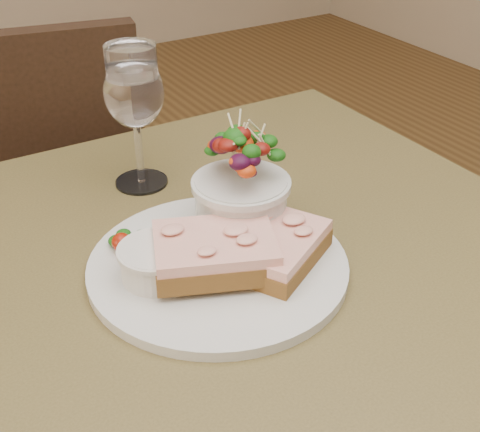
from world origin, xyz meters
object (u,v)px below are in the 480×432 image
sandwich_back (215,252)px  ramekin (157,261)px  dinner_plate (218,266)px  wine_glass (134,97)px  chair_far (44,293)px  sandwich_front (274,247)px  salad_bowl (241,181)px  cafe_table (235,343)px

sandwich_back → ramekin: sandwich_back is taller
dinner_plate → wine_glass: (0.01, 0.22, 0.12)m
sandwich_back → chair_far: bearing=116.3°
sandwich_front → sandwich_back: (-0.07, 0.01, 0.01)m
salad_bowl → wine_glass: wine_glass is taller
chair_far → dinner_plate: bearing=106.9°
chair_far → sandwich_front: bearing=111.1°
cafe_table → ramekin: 0.16m
sandwich_back → salad_bowl: size_ratio=1.21×
cafe_table → chair_far: bearing=96.5°
sandwich_front → sandwich_back: 0.07m
wine_glass → sandwich_front: bearing=-79.7°
chair_far → sandwich_back: size_ratio=5.86×
sandwich_back → ramekin: 0.06m
chair_far → salad_bowl: size_ratio=7.09×
cafe_table → wine_glass: 0.33m
ramekin → sandwich_back: bearing=-22.2°
salad_bowl → wine_glass: 0.19m
sandwich_front → ramekin: size_ratio=1.93×
dinner_plate → ramekin: ramekin is taller
sandwich_back → wine_glass: wine_glass is taller
ramekin → sandwich_front: bearing=-17.2°
cafe_table → sandwich_back: 0.14m
sandwich_front → chair_far: bearing=70.1°
dinner_plate → ramekin: bearing=172.0°
cafe_table → sandwich_back: bearing=179.7°
dinner_plate → sandwich_front: size_ratio=1.95×
salad_bowl → sandwich_back: bearing=-138.0°
chair_far → salad_bowl: 0.82m
dinner_plate → sandwich_front: 0.07m
dinner_plate → wine_glass: bearing=87.8°
cafe_table → sandwich_front: sandwich_front is taller
chair_far → wine_glass: bearing=110.8°
cafe_table → salad_bowl: size_ratio=6.30×
cafe_table → chair_far: (-0.08, 0.68, -0.36)m
ramekin → wine_glass: wine_glass is taller
sandwich_back → wine_glass: 0.25m
cafe_table → dinner_plate: 0.11m
dinner_plate → salad_bowl: 0.10m
chair_far → sandwich_front: (0.12, -0.69, 0.48)m
chair_far → ramekin: size_ratio=11.97×
dinner_plate → ramekin: (-0.07, 0.01, 0.03)m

